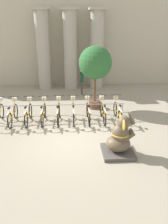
% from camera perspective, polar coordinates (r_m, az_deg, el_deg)
% --- Properties ---
extents(ground_plane, '(60.00, 60.00, 0.00)m').
position_cam_1_polar(ground_plane, '(8.45, -3.01, -7.36)').
color(ground_plane, '#9E937F').
extents(building_facade, '(20.00, 0.20, 6.00)m').
position_cam_1_polar(building_facade, '(16.03, -3.66, 17.68)').
color(building_facade, '#BCB29E').
rests_on(building_facade, ground_plane).
extents(column_left, '(1.12, 1.12, 5.16)m').
position_cam_1_polar(column_left, '(15.17, -10.59, 15.72)').
color(column_left, '#ADA899').
rests_on(column_left, ground_plane).
extents(column_middle, '(1.12, 1.12, 5.16)m').
position_cam_1_polar(column_middle, '(15.07, -3.61, 15.99)').
color(column_middle, '#ADA899').
rests_on(column_middle, ground_plane).
extents(column_right, '(1.12, 1.12, 5.16)m').
position_cam_1_polar(column_right, '(15.18, 3.37, 16.04)').
color(column_right, '#ADA899').
rests_on(column_right, ground_plane).
extents(bike_rack, '(6.00, 0.05, 0.77)m').
position_cam_1_polar(bike_rack, '(9.98, -6.71, 1.26)').
color(bike_rack, gray).
rests_on(bike_rack, ground_plane).
extents(bicycle_1, '(0.48, 1.79, 1.08)m').
position_cam_1_polar(bicycle_1, '(10.26, -18.06, -0.49)').
color(bicycle_1, black).
rests_on(bicycle_1, ground_plane).
extents(bicycle_2, '(0.48, 1.79, 1.08)m').
position_cam_1_polar(bicycle_2, '(10.14, -14.32, -0.34)').
color(bicycle_2, black).
rests_on(bicycle_2, ground_plane).
extents(bicycle_3, '(0.48, 1.79, 1.08)m').
position_cam_1_polar(bicycle_3, '(10.02, -10.54, -0.29)').
color(bicycle_3, black).
rests_on(bicycle_3, ground_plane).
extents(bicycle_4, '(0.48, 1.79, 1.08)m').
position_cam_1_polar(bicycle_4, '(9.98, -6.67, -0.14)').
color(bicycle_4, black).
rests_on(bicycle_4, ground_plane).
extents(bicycle_5, '(0.48, 1.79, 1.08)m').
position_cam_1_polar(bicycle_5, '(9.96, -2.79, -0.05)').
color(bicycle_5, black).
rests_on(bicycle_5, ground_plane).
extents(bicycle_6, '(0.48, 1.79, 1.08)m').
position_cam_1_polar(bicycle_6, '(9.97, 1.09, -0.00)').
color(bicycle_6, black).
rests_on(bicycle_6, ground_plane).
extents(bicycle_7, '(0.48, 1.79, 1.08)m').
position_cam_1_polar(bicycle_7, '(10.04, 4.94, 0.07)').
color(bicycle_7, black).
rests_on(bicycle_7, ground_plane).
extents(bicycle_8, '(0.48, 1.79, 1.08)m').
position_cam_1_polar(bicycle_8, '(10.15, 8.73, 0.13)').
color(bicycle_8, black).
rests_on(bicycle_8, ground_plane).
extents(elephant_statue, '(1.06, 1.06, 1.63)m').
position_cam_1_polar(elephant_statue, '(7.47, 9.31, -7.00)').
color(elephant_statue, '#4C4742').
rests_on(elephant_statue, ground_plane).
extents(person_pedestrian, '(0.22, 0.47, 1.63)m').
position_cam_1_polar(person_pedestrian, '(13.82, -0.58, 8.59)').
color(person_pedestrian, brown).
rests_on(person_pedestrian, ground_plane).
extents(potted_tree, '(1.65, 1.65, 3.21)m').
position_cam_1_polar(potted_tree, '(11.09, 2.98, 12.36)').
color(potted_tree, brown).
rests_on(potted_tree, ground_plane).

